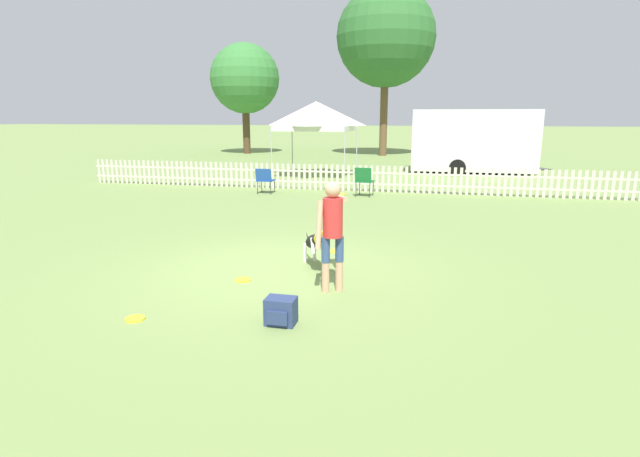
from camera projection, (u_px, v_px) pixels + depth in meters
The scene contains 14 objects.
ground_plane at pixel (277, 270), 8.12m from camera, with size 240.00×240.00×0.00m, color olive.
handler_person at pixel (333, 223), 6.96m from camera, with size 0.40×1.06×1.57m.
leaping_dog at pixel (315, 242), 8.11m from camera, with size 0.68×1.17×0.74m.
frisbee_near_handler at pixel (336, 251), 9.21m from camera, with size 0.24×0.24×0.02m.
frisbee_near_dog at pixel (135, 319), 6.14m from camera, with size 0.24×0.24×0.02m.
frisbee_midfield at pixel (243, 280), 7.59m from camera, with size 0.24×0.24×0.02m.
backpack_on_grass at pixel (281, 311), 5.97m from camera, with size 0.36×0.30×0.33m.
picket_fence at pixel (360, 178), 16.44m from camera, with size 19.88×0.04×0.86m.
folding_chair_blue_left at pixel (265, 179), 15.93m from camera, with size 0.52×0.54×0.82m.
folding_chair_center at pixel (364, 179), 15.30m from camera, with size 0.57×0.59×0.91m.
canopy_tent_main at pixel (316, 116), 20.02m from camera, with size 2.92×2.92×3.01m.
equipment_trailer at pixel (473, 140), 21.38m from camera, with size 5.89×2.39×2.70m.
tree_left_grove at pixel (386, 37), 29.71m from camera, with size 5.91×5.91×10.00m.
tree_right_grove at pixel (245, 79), 32.02m from camera, with size 4.43×4.43×7.00m.
Camera 1 is at (2.46, -7.41, 2.45)m, focal length 28.00 mm.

